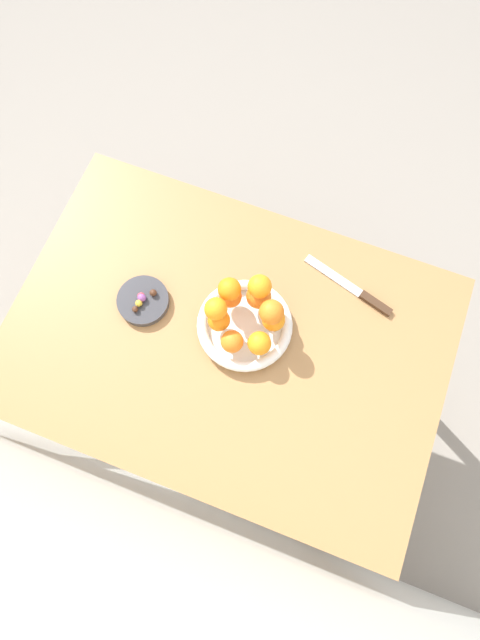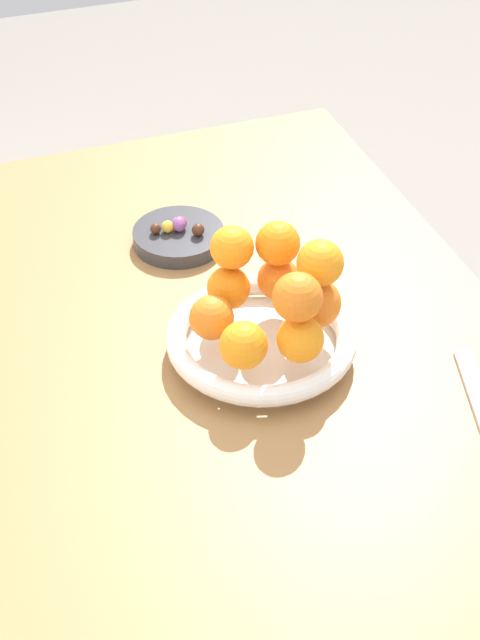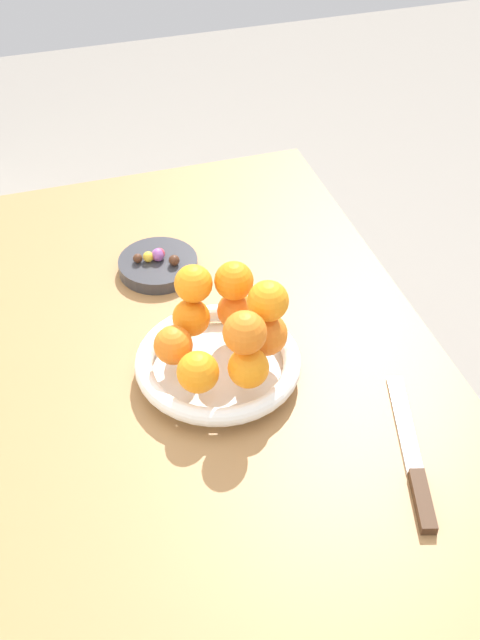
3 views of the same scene
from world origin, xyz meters
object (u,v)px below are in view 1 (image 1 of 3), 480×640
orange_3 (231,297)px  orange_4 (219,320)px  fruit_bowl (245,325)px  orange_7 (229,289)px  candy_ball_6 (135,309)px  orange_2 (259,296)px  candy_ball_1 (141,296)px  candy_ball_5 (141,297)px  orange_6 (260,286)px  orange_5 (232,341)px  candy_ball_2 (138,304)px  dining_table (228,347)px  orange_0 (259,343)px  candy_ball_4 (142,298)px  knife (355,290)px  candy_ball_3 (142,298)px  candy_ball_0 (153,293)px  orange_1 (273,320)px  orange_8 (272,312)px  candy_dish (143,301)px

orange_3 → orange_4: same height
fruit_bowl → orange_7: (0.05, -0.04, 0.10)m
orange_4 → candy_ball_6: (0.21, 0.04, -0.04)m
orange_4 → orange_2: bearing=-127.6°
candy_ball_1 → candy_ball_5: candy_ball_5 is taller
orange_6 → orange_5: bearing=81.5°
orange_2 → candy_ball_2: 0.30m
dining_table → candy_ball_5: 0.27m
orange_0 → candy_ball_4: 0.32m
candy_ball_2 → knife: candy_ball_2 is taller
candy_ball_6 → candy_ball_4: bearing=-97.2°
candy_ball_3 → candy_ball_5: 0.00m
candy_ball_0 → candy_ball_3: 0.03m
candy_ball_2 → candy_ball_6: (0.00, 0.02, -0.00)m
candy_ball_0 → dining_table: bearing=169.8°
candy_ball_6 → knife: size_ratio=0.06×
orange_1 → orange_2: (0.05, -0.04, 0.00)m
fruit_bowl → orange_2: 0.08m
candy_ball_2 → candy_ball_3: bearing=-98.3°
orange_6 → candy_ball_2: bearing=22.3°
fruit_bowl → candy_ball_6: (0.27, 0.06, 0.01)m
orange_8 → candy_ball_0: orange_8 is taller
dining_table → orange_4: (0.03, -0.02, 0.16)m
orange_7 → orange_3: bearing=-111.4°
orange_3 → candy_ball_2: bearing=22.2°
fruit_bowl → candy_ball_2: (0.27, 0.04, 0.01)m
candy_dish → orange_0: (-0.32, 0.02, 0.06)m
dining_table → orange_1: 0.20m
candy_ball_0 → candy_ball_6: 0.06m
orange_4 → candy_ball_3: 0.21m
candy_ball_1 → orange_5: bearing=171.7°
candy_dish → orange_3: 0.23m
candy_ball_4 → candy_ball_5: 0.00m
orange_2 → orange_6: orange_6 is taller
orange_3 → candy_ball_2: size_ratio=3.09×
orange_6 → candy_ball_6: orange_6 is taller
orange_0 → orange_1: bearing=-99.7°
orange_4 → knife: orange_4 is taller
candy_ball_3 → knife: candy_ball_3 is taller
fruit_bowl → candy_ball_4: (0.27, 0.03, 0.01)m
dining_table → orange_7: (0.02, -0.08, 0.21)m
candy_ball_6 → candy_ball_2: bearing=-98.6°
orange_5 → candy_ball_3: orange_5 is taller
candy_ball_6 → dining_table: bearing=-175.8°
orange_2 → orange_4: orange_2 is taller
dining_table → orange_6: bearing=-110.3°
orange_1 → candy_ball_6: size_ratio=3.59×
orange_6 → orange_8: bearing=134.3°
fruit_bowl → orange_5: (0.01, 0.06, 0.05)m
dining_table → orange_3: orange_3 is taller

